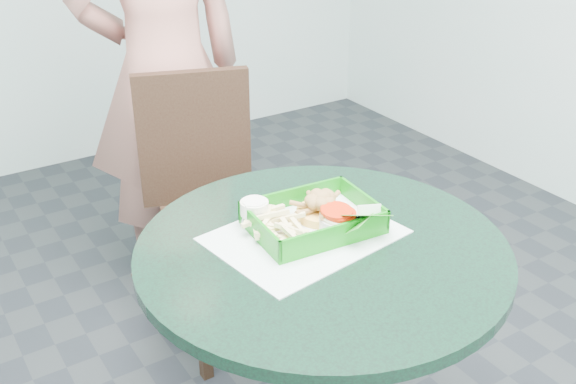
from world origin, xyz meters
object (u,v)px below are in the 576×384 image
crab_sandwich (320,212)px  cafe_table (321,313)px  diner_person (162,41)px  dining_chair (209,194)px  food_basket (313,230)px  sauce_ramekin (254,217)px

crab_sandwich → cafe_table: bearing=-121.9°
diner_person → crab_sandwich: bearing=90.9°
cafe_table → dining_chair: (0.10, 0.78, -0.05)m
diner_person → food_basket: diner_person is taller
sauce_ramekin → dining_chair: bearing=73.5°
diner_person → food_basket: bearing=89.3°
cafe_table → sauce_ramekin: sauce_ramekin is taller
dining_chair → crab_sandwich: dining_chair is taller
dining_chair → diner_person: 0.56m
dining_chair → food_basket: bearing=-77.3°
crab_sandwich → diner_person: bearing=86.3°
diner_person → cafe_table: bearing=88.6°
diner_person → sauce_ramekin: (-0.21, -1.00, -0.16)m
cafe_table → sauce_ramekin: 0.28m
cafe_table → crab_sandwich: size_ratio=7.13×
food_basket → crab_sandwich: 0.05m
sauce_ramekin → crab_sandwich: bearing=-21.9°
dining_chair → sauce_ramekin: size_ratio=14.14×
dining_chair → food_basket: 0.75m
cafe_table → diner_person: 1.21m
cafe_table → sauce_ramekin: (-0.09, 0.14, 0.22)m
cafe_table → food_basket: size_ratio=2.95×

